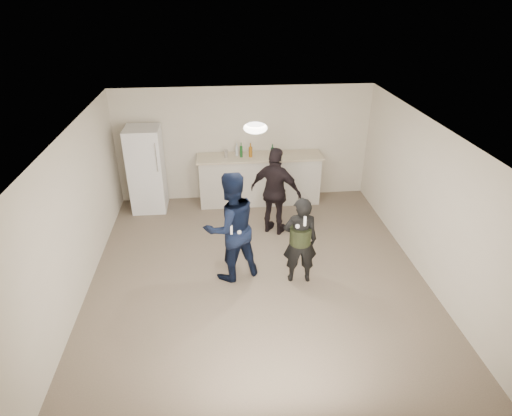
{
  "coord_description": "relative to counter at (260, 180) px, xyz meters",
  "views": [
    {
      "loc": [
        -0.57,
        -5.86,
        4.38
      ],
      "look_at": [
        0.0,
        0.2,
        1.15
      ],
      "focal_mm": 30.0,
      "sensor_mm": 36.0,
      "label": 1
    }
  ],
  "objects": [
    {
      "name": "floor",
      "position": [
        -0.31,
        -2.67,
        -0.53
      ],
      "size": [
        6.0,
        6.0,
        0.0
      ],
      "primitive_type": "plane",
      "color": "#6B5B4C",
      "rests_on": "ground"
    },
    {
      "name": "ceiling",
      "position": [
        -0.31,
        -2.67,
        1.98
      ],
      "size": [
        6.0,
        6.0,
        0.0
      ],
      "primitive_type": "plane",
      "rotation": [
        3.14,
        0.0,
        0.0
      ],
      "color": "silver",
      "rests_on": "wall_back"
    },
    {
      "name": "wall_back",
      "position": [
        -0.31,
        0.33,
        0.72
      ],
      "size": [
        6.0,
        0.0,
        6.0
      ],
      "primitive_type": "plane",
      "rotation": [
        1.57,
        0.0,
        0.0
      ],
      "color": "beige",
      "rests_on": "floor"
    },
    {
      "name": "wall_front",
      "position": [
        -0.31,
        -5.67,
        0.72
      ],
      "size": [
        6.0,
        0.0,
        6.0
      ],
      "primitive_type": "plane",
      "rotation": [
        -1.57,
        0.0,
        0.0
      ],
      "color": "beige",
      "rests_on": "floor"
    },
    {
      "name": "wall_left",
      "position": [
        -3.06,
        -2.67,
        0.72
      ],
      "size": [
        0.0,
        6.0,
        6.0
      ],
      "primitive_type": "plane",
      "rotation": [
        1.57,
        0.0,
        1.57
      ],
      "color": "beige",
      "rests_on": "floor"
    },
    {
      "name": "wall_right",
      "position": [
        2.44,
        -2.67,
        0.72
      ],
      "size": [
        0.0,
        6.0,
        6.0
      ],
      "primitive_type": "plane",
      "rotation": [
        1.57,
        0.0,
        -1.57
      ],
      "color": "beige",
      "rests_on": "floor"
    },
    {
      "name": "counter",
      "position": [
        0.0,
        0.0,
        0.0
      ],
      "size": [
        2.6,
        0.56,
        1.05
      ],
      "primitive_type": "cube",
      "color": "beige",
      "rests_on": "floor"
    },
    {
      "name": "counter_top",
      "position": [
        0.0,
        0.0,
        0.55
      ],
      "size": [
        2.68,
        0.64,
        0.04
      ],
      "primitive_type": "cube",
      "color": "beige",
      "rests_on": "counter"
    },
    {
      "name": "fridge",
      "position": [
        -2.39,
        -0.07,
        0.38
      ],
      "size": [
        0.7,
        0.7,
        1.8
      ],
      "primitive_type": "cube",
      "color": "white",
      "rests_on": "floor"
    },
    {
      "name": "fridge_handle",
      "position": [
        -2.11,
        -0.44,
        0.78
      ],
      "size": [
        0.02,
        0.02,
        0.6
      ],
      "primitive_type": "cylinder",
      "color": "silver",
      "rests_on": "fridge"
    },
    {
      "name": "ceiling_dome",
      "position": [
        -0.31,
        -2.37,
        1.93
      ],
      "size": [
        0.36,
        0.36,
        0.16
      ],
      "primitive_type": "ellipsoid",
      "color": "white",
      "rests_on": "ceiling"
    },
    {
      "name": "shaker",
      "position": [
        -0.72,
        -0.0,
        0.65
      ],
      "size": [
        0.08,
        0.08,
        0.17
      ],
      "primitive_type": "cylinder",
      "color": "silver",
      "rests_on": "counter_top"
    },
    {
      "name": "man",
      "position": [
        -0.73,
        -2.67,
        0.41
      ],
      "size": [
        1.11,
        1.0,
        1.86
      ],
      "primitive_type": "imported",
      "rotation": [
        0.0,
        0.0,
        3.53
      ],
      "color": "#0E1B3C",
      "rests_on": "floor"
    },
    {
      "name": "woman",
      "position": [
        0.35,
        -2.89,
        0.23
      ],
      "size": [
        0.57,
        0.39,
        1.51
      ],
      "primitive_type": "imported",
      "rotation": [
        0.0,
        0.0,
        3.09
      ],
      "color": "black",
      "rests_on": "floor"
    },
    {
      "name": "camo_shorts",
      "position": [
        0.35,
        -2.89,
        0.32
      ],
      "size": [
        0.34,
        0.34,
        0.28
      ],
      "primitive_type": "cylinder",
      "color": "#273417",
      "rests_on": "woman"
    },
    {
      "name": "spectator",
      "position": [
        0.17,
        -1.33,
        0.34
      ],
      "size": [
        1.09,
        0.88,
        1.74
      ],
      "primitive_type": "imported",
      "rotation": [
        0.0,
        0.0,
        2.61
      ],
      "color": "black",
      "rests_on": "floor"
    },
    {
      "name": "remote_man",
      "position": [
        -0.73,
        -2.95,
        0.53
      ],
      "size": [
        0.04,
        0.04,
        0.15
      ],
      "primitive_type": "cube",
      "color": "silver",
      "rests_on": "man"
    },
    {
      "name": "nunchuk_man",
      "position": [
        -0.61,
        -2.92,
        0.45
      ],
      "size": [
        0.07,
        0.07,
        0.07
      ],
      "primitive_type": "sphere",
      "color": "white",
      "rests_on": "man"
    },
    {
      "name": "remote_woman",
      "position": [
        0.35,
        -3.14,
        0.72
      ],
      "size": [
        0.04,
        0.04,
        0.15
      ],
      "primitive_type": "cube",
      "color": "white",
      "rests_on": "woman"
    },
    {
      "name": "nunchuk_woman",
      "position": [
        0.25,
        -3.11,
        0.62
      ],
      "size": [
        0.07,
        0.07,
        0.07
      ],
      "primitive_type": "sphere",
      "color": "silver",
      "rests_on": "woman"
    },
    {
      "name": "bottle_cluster",
      "position": [
        -0.17,
        -0.05,
        0.68
      ],
      "size": [
        0.8,
        0.31,
        0.24
      ],
      "color": "silver",
      "rests_on": "counter_top"
    }
  ]
}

